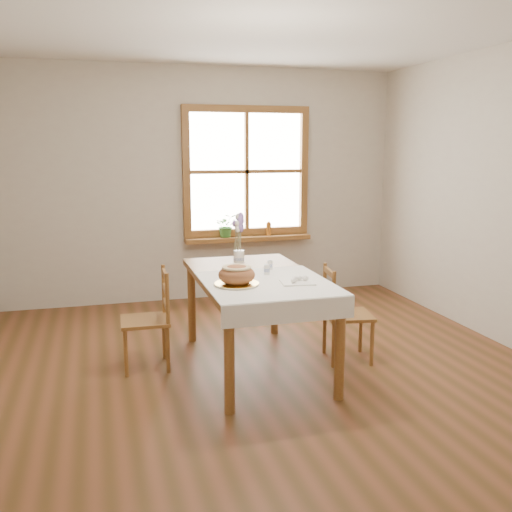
{
  "coord_description": "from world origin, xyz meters",
  "views": [
    {
      "loc": [
        -1.18,
        -3.86,
        1.74
      ],
      "look_at": [
        0.0,
        0.3,
        0.9
      ],
      "focal_mm": 40.0,
      "sensor_mm": 36.0,
      "label": 1
    }
  ],
  "objects": [
    {
      "name": "ground",
      "position": [
        0.0,
        0.0,
        0.0
      ],
      "size": [
        5.0,
        5.0,
        0.0
      ],
      "primitive_type": "plane",
      "color": "brown",
      "rests_on": "ground"
    },
    {
      "name": "bread_loaf",
      "position": [
        -0.23,
        -0.02,
        0.85
      ],
      "size": [
        0.26,
        0.26,
        0.15
      ],
      "primitive_type": "ellipsoid",
      "color": "#A4633A",
      "rests_on": "bread_plate"
    },
    {
      "name": "amber_bottle",
      "position": [
        0.75,
        2.4,
        0.8
      ],
      "size": [
        0.07,
        0.07,
        0.16
      ],
      "primitive_type": "cylinder",
      "rotation": [
        0.0,
        0.0,
        0.28
      ],
      "color": "#A35C1E",
      "rests_on": "window_sill"
    },
    {
      "name": "pepper_shaker",
      "position": [
        0.15,
        0.41,
        0.8
      ],
      "size": [
        0.05,
        0.05,
        0.08
      ],
      "primitive_type": "cylinder",
      "rotation": [
        0.0,
        0.0,
        0.31
      ],
      "color": "silver",
      "rests_on": "table_linen"
    },
    {
      "name": "chair_right",
      "position": [
        0.77,
        0.24,
        0.39
      ],
      "size": [
        0.44,
        0.42,
        0.78
      ],
      "primitive_type": null,
      "rotation": [
        0.0,
        0.0,
        1.4
      ],
      "color": "brown",
      "rests_on": "ground"
    },
    {
      "name": "table_linen",
      "position": [
        0.0,
        -0.0,
        0.76
      ],
      "size": [
        0.91,
        0.99,
        0.01
      ],
      "primitive_type": "cube",
      "color": "white",
      "rests_on": "dining_table"
    },
    {
      "name": "salt_shaker",
      "position": [
        0.07,
        0.25,
        0.8
      ],
      "size": [
        0.05,
        0.05,
        0.09
      ],
      "primitive_type": "cylinder",
      "rotation": [
        0.0,
        0.0,
        0.12
      ],
      "color": "silver",
      "rests_on": "table_linen"
    },
    {
      "name": "potted_plant",
      "position": [
        0.24,
        2.4,
        0.82
      ],
      "size": [
        0.25,
        0.28,
        0.21
      ],
      "primitive_type": "imported",
      "rotation": [
        0.0,
        0.0,
        -0.05
      ],
      "color": "#3B7830",
      "rests_on": "window_sill"
    },
    {
      "name": "lavender_bouquet",
      "position": [
        -0.02,
        0.77,
        1.01
      ],
      "size": [
        0.17,
        0.17,
        0.31
      ],
      "primitive_type": null,
      "color": "#785AA0",
      "rests_on": "flower_vase"
    },
    {
      "name": "flower_vase",
      "position": [
        -0.02,
        0.77,
        0.8
      ],
      "size": [
        0.11,
        0.11,
        0.1
      ],
      "primitive_type": "cylinder",
      "rotation": [
        0.0,
        0.0,
        -0.24
      ],
      "color": "silver",
      "rests_on": "dining_table"
    },
    {
      "name": "window_sill",
      "position": [
        0.5,
        2.4,
        0.69
      ],
      "size": [
        1.46,
        0.2,
        0.05
      ],
      "color": "brown",
      "rests_on": "ground"
    },
    {
      "name": "window",
      "position": [
        0.5,
        2.47,
        1.45
      ],
      "size": [
        1.46,
        0.08,
        1.46
      ],
      "color": "brown",
      "rests_on": "ground"
    },
    {
      "name": "egg_napkin",
      "position": [
        0.2,
        -0.08,
        0.77
      ],
      "size": [
        0.26,
        0.23,
        0.01
      ],
      "primitive_type": "cube",
      "rotation": [
        0.0,
        0.0,
        -0.13
      ],
      "color": "white",
      "rests_on": "table_linen"
    },
    {
      "name": "dining_table",
      "position": [
        0.0,
        0.3,
        0.66
      ],
      "size": [
        0.9,
        1.6,
        0.75
      ],
      "color": "brown",
      "rests_on": "ground"
    },
    {
      "name": "room_walls",
      "position": [
        0.0,
        0.0,
        1.71
      ],
      "size": [
        4.6,
        5.1,
        2.65
      ],
      "color": "beige",
      "rests_on": "ground"
    },
    {
      "name": "eggs",
      "position": [
        0.2,
        -0.08,
        0.79
      ],
      "size": [
        0.2,
        0.18,
        0.04
      ],
      "primitive_type": null,
      "rotation": [
        0.0,
        0.0,
        -0.13
      ],
      "color": "white",
      "rests_on": "egg_napkin"
    },
    {
      "name": "chair_left",
      "position": [
        -0.85,
        0.52,
        0.4
      ],
      "size": [
        0.4,
        0.38,
        0.79
      ],
      "primitive_type": null,
      "rotation": [
        0.0,
        0.0,
        -1.6
      ],
      "color": "brown",
      "rests_on": "ground"
    },
    {
      "name": "bread_plate",
      "position": [
        -0.23,
        -0.02,
        0.77
      ],
      "size": [
        0.37,
        0.37,
        0.02
      ],
      "primitive_type": "cylinder",
      "rotation": [
        0.0,
        0.0,
        -0.23
      ],
      "color": "silver",
      "rests_on": "table_linen"
    }
  ]
}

